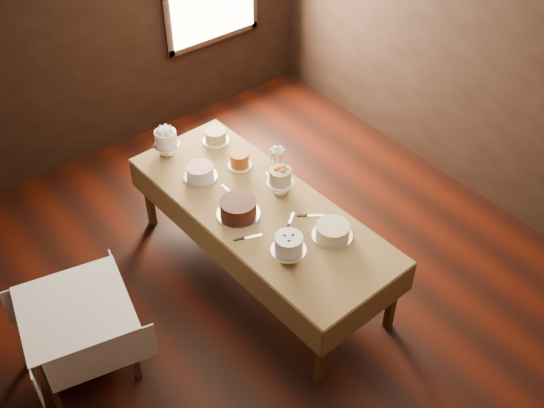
{
  "coord_description": "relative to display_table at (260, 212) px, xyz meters",
  "views": [
    {
      "loc": [
        -2.48,
        -2.95,
        4.53
      ],
      "look_at": [
        0.0,
        0.2,
        0.95
      ],
      "focal_mm": 42.73,
      "sensor_mm": 36.0,
      "label": 1
    }
  ],
  "objects": [
    {
      "name": "floor",
      "position": [
        0.0,
        -0.36,
        -0.75
      ],
      "size": [
        5.0,
        6.0,
        0.01
      ],
      "primitive_type": "cube",
      "color": "black",
      "rests_on": "ground"
    },
    {
      "name": "wall_back",
      "position": [
        0.0,
        2.64,
        0.65
      ],
      "size": [
        5.0,
        0.02,
        2.8
      ],
      "primitive_type": "cube",
      "color": "black",
      "rests_on": "ground"
    },
    {
      "name": "wall_right",
      "position": [
        2.5,
        -0.36,
        0.65
      ],
      "size": [
        0.02,
        6.0,
        2.8
      ],
      "primitive_type": "cube",
      "color": "black",
      "rests_on": "ground"
    },
    {
      "name": "display_table",
      "position": [
        0.0,
        0.0,
        0.0
      ],
      "size": [
        1.13,
        2.66,
        0.81
      ],
      "rotation": [
        0.0,
        0.0,
        0.04
      ],
      "color": "#472918",
      "rests_on": "ground"
    },
    {
      "name": "side_table",
      "position": [
        -1.72,
        0.07,
        -0.14
      ],
      "size": [
        0.98,
        0.98,
        0.69
      ],
      "rotation": [
        0.0,
        0.0,
        -0.22
      ],
      "color": "#472918",
      "rests_on": "ground"
    },
    {
      "name": "cake_meringue",
      "position": [
        -0.23,
        1.13,
        0.18
      ],
      "size": [
        0.25,
        0.25,
        0.26
      ],
      "color": "silver",
      "rests_on": "display_table"
    },
    {
      "name": "cake_speckled",
      "position": [
        0.24,
        1.02,
        0.12
      ],
      "size": [
        0.29,
        0.29,
        0.12
      ],
      "color": "white",
      "rests_on": "display_table"
    },
    {
      "name": "cake_lattice",
      "position": [
        -0.18,
        0.65,
        0.11
      ],
      "size": [
        0.31,
        0.31,
        0.12
      ],
      "color": "silver",
      "rests_on": "display_table"
    },
    {
      "name": "cake_caramel",
      "position": [
        0.19,
        0.56,
        0.13
      ],
      "size": [
        0.23,
        0.23,
        0.14
      ],
      "color": "white",
      "rests_on": "display_table"
    },
    {
      "name": "cake_chocolate",
      "position": [
        -0.2,
        0.03,
        0.13
      ],
      "size": [
        0.43,
        0.43,
        0.14
      ],
      "color": "silver",
      "rests_on": "display_table"
    },
    {
      "name": "cake_flowers",
      "position": [
        0.26,
        0.05,
        0.17
      ],
      "size": [
        0.25,
        0.25,
        0.25
      ],
      "color": "white",
      "rests_on": "display_table"
    },
    {
      "name": "cake_swirl",
      "position": [
        -0.2,
        -0.63,
        0.17
      ],
      "size": [
        0.28,
        0.28,
        0.26
      ],
      "color": "silver",
      "rests_on": "display_table"
    },
    {
      "name": "cake_cream",
      "position": [
        0.24,
        -0.65,
        0.12
      ],
      "size": [
        0.34,
        0.34,
        0.12
      ],
      "color": "silver",
      "rests_on": "display_table"
    },
    {
      "name": "cake_server_a",
      "position": [
        0.12,
        -0.28,
        0.06
      ],
      "size": [
        0.21,
        0.16,
        0.01
      ],
      "primitive_type": "cube",
      "rotation": [
        0.0,
        0.0,
        0.63
      ],
      "color": "silver",
      "rests_on": "display_table"
    },
    {
      "name": "cake_server_b",
      "position": [
        0.3,
        -0.39,
        0.06
      ],
      "size": [
        0.21,
        0.16,
        0.01
      ],
      "primitive_type": "cube",
      "rotation": [
        0.0,
        0.0,
        -0.6
      ],
      "color": "silver",
      "rests_on": "display_table"
    },
    {
      "name": "cake_server_c",
      "position": [
        -0.09,
        0.37,
        0.06
      ],
      "size": [
        0.04,
        0.24,
        0.01
      ],
      "primitive_type": "cube",
      "rotation": [
        0.0,
        0.0,
        1.62
      ],
      "color": "silver",
      "rests_on": "display_table"
    },
    {
      "name": "cake_server_d",
      "position": [
        0.31,
        0.27,
        0.06
      ],
      "size": [
        0.1,
        0.24,
        0.01
      ],
      "primitive_type": "cube",
      "rotation": [
        0.0,
        0.0,
        1.25
      ],
      "color": "silver",
      "rests_on": "display_table"
    },
    {
      "name": "cake_server_e",
      "position": [
        -0.27,
        -0.26,
        0.06
      ],
      "size": [
        0.23,
        0.11,
        0.01
      ],
      "primitive_type": "cube",
      "rotation": [
        0.0,
        0.0,
        -0.37
      ],
      "color": "silver",
      "rests_on": "display_table"
    },
    {
      "name": "flower_vase",
      "position": [
        0.35,
        0.2,
        0.13
      ],
      "size": [
        0.19,
        0.19,
        0.14
      ],
      "primitive_type": "imported",
      "rotation": [
        0.0,
        0.0,
        3.9
      ],
      "color": "#2D2823",
      "rests_on": "display_table"
    },
    {
      "name": "flower_bouquet",
      "position": [
        0.35,
        0.2,
        0.32
      ],
      "size": [
        0.14,
        0.14,
        0.2
      ],
      "primitive_type": null,
      "color": "white",
      "rests_on": "flower_vase"
    }
  ]
}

